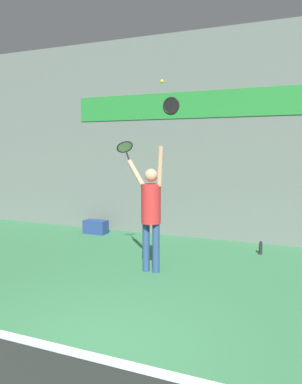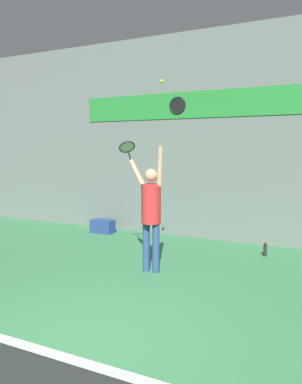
{
  "view_description": "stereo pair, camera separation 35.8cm",
  "coord_description": "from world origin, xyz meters",
  "px_view_note": "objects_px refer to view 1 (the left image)",
  "views": [
    {
      "loc": [
        2.09,
        -3.27,
        2.21
      ],
      "look_at": [
        -0.44,
        2.78,
        1.45
      ],
      "focal_mm": 35.0,
      "sensor_mm": 36.0,
      "label": 1
    },
    {
      "loc": [
        2.41,
        -3.12,
        2.21
      ],
      "look_at": [
        -0.44,
        2.78,
        1.45
      ],
      "focal_mm": 35.0,
      "sensor_mm": 36.0,
      "label": 2
    }
  ],
  "objects_px": {
    "scoreboard_clock": "(171,106)",
    "tennis_ball": "(162,81)",
    "water_bottle": "(261,248)",
    "tennis_player": "(151,208)",
    "tennis_racket": "(125,148)",
    "equipment_bag": "(96,227)"
  },
  "relations": [
    {
      "from": "scoreboard_clock",
      "to": "tennis_ball",
      "type": "xyz_separation_m",
      "value": [
        0.84,
        -2.82,
        0.07
      ]
    },
    {
      "from": "scoreboard_clock",
      "to": "water_bottle",
      "type": "distance_m",
      "value": 4.01
    },
    {
      "from": "tennis_player",
      "to": "tennis_racket",
      "type": "relative_size",
      "value": 5.49
    },
    {
      "from": "scoreboard_clock",
      "to": "water_bottle",
      "type": "bearing_deg",
      "value": -20.62
    },
    {
      "from": "scoreboard_clock",
      "to": "water_bottle",
      "type": "height_order",
      "value": "scoreboard_clock"
    },
    {
      "from": "scoreboard_clock",
      "to": "tennis_ball",
      "type": "relative_size",
      "value": 6.42
    },
    {
      "from": "water_bottle",
      "to": "equipment_bag",
      "type": "xyz_separation_m",
      "value": [
        -4.23,
        0.36,
        0.05
      ]
    },
    {
      "from": "tennis_player",
      "to": "equipment_bag",
      "type": "height_order",
      "value": "tennis_player"
    },
    {
      "from": "scoreboard_clock",
      "to": "tennis_racket",
      "type": "xyz_separation_m",
      "value": [
        -0.13,
        -2.29,
        -1.04
      ]
    },
    {
      "from": "tennis_racket",
      "to": "scoreboard_clock",
      "type": "bearing_deg",
      "value": 86.71
    },
    {
      "from": "tennis_racket",
      "to": "tennis_ball",
      "type": "relative_size",
      "value": 6.18
    },
    {
      "from": "scoreboard_clock",
      "to": "tennis_player",
      "type": "height_order",
      "value": "scoreboard_clock"
    },
    {
      "from": "scoreboard_clock",
      "to": "tennis_player",
      "type": "bearing_deg",
      "value": -77.42
    },
    {
      "from": "scoreboard_clock",
      "to": "tennis_player",
      "type": "xyz_separation_m",
      "value": [
        0.62,
        -2.79,
        -2.1
      ]
    },
    {
      "from": "tennis_ball",
      "to": "equipment_bag",
      "type": "distance_m",
      "value": 4.78
    },
    {
      "from": "tennis_racket",
      "to": "water_bottle",
      "type": "relative_size",
      "value": 1.48
    },
    {
      "from": "tennis_player",
      "to": "tennis_ball",
      "type": "relative_size",
      "value": 33.93
    },
    {
      "from": "tennis_player",
      "to": "tennis_ball",
      "type": "distance_m",
      "value": 2.18
    },
    {
      "from": "tennis_player",
      "to": "equipment_bag",
      "type": "relative_size",
      "value": 3.73
    },
    {
      "from": "scoreboard_clock",
      "to": "water_bottle",
      "type": "xyz_separation_m",
      "value": [
        2.33,
        -0.88,
        -3.14
      ]
    },
    {
      "from": "tennis_ball",
      "to": "scoreboard_clock",
      "type": "bearing_deg",
      "value": 106.58
    },
    {
      "from": "tennis_racket",
      "to": "tennis_player",
      "type": "bearing_deg",
      "value": -33.89
    }
  ]
}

